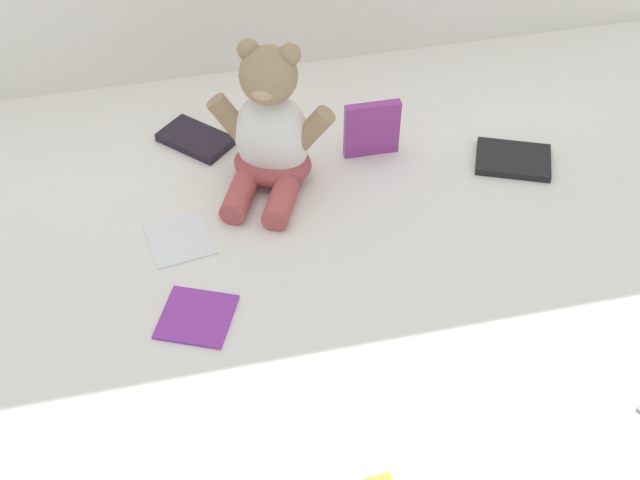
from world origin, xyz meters
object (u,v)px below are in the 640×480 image
(teddy_bear, at_px, (270,133))
(book_case_6, at_px, (513,160))
(book_case_1, at_px, (372,129))
(book_case_0, at_px, (196,139))
(book_case_2, at_px, (179,238))
(book_case_5, at_px, (196,316))

(teddy_bear, distance_m, book_case_6, 0.41)
(book_case_1, bearing_deg, book_case_6, -18.24)
(book_case_0, distance_m, book_case_6, 0.54)
(book_case_0, bearing_deg, teddy_bear, 88.70)
(book_case_0, xyz_separation_m, book_case_1, (0.28, -0.09, 0.04))
(book_case_2, height_order, book_case_6, book_case_6)
(book_case_1, distance_m, book_case_2, 0.37)
(teddy_bear, height_order, book_case_0, teddy_bear)
(book_case_1, bearing_deg, teddy_bear, -169.98)
(book_case_1, bearing_deg, book_case_5, -137.18)
(book_case_1, relative_size, book_case_6, 0.82)
(book_case_1, xyz_separation_m, book_case_2, (-0.34, -0.14, -0.05))
(book_case_2, bearing_deg, book_case_0, 68.22)
(teddy_bear, height_order, book_case_6, teddy_bear)
(book_case_0, bearing_deg, book_case_1, 118.36)
(book_case_0, xyz_separation_m, book_case_6, (0.51, -0.17, -0.00))
(book_case_0, xyz_separation_m, book_case_5, (-0.05, -0.40, -0.00))
(book_case_5, bearing_deg, book_case_2, 26.09)
(teddy_bear, bearing_deg, book_case_6, 17.78)
(book_case_2, xyz_separation_m, book_case_5, (0.01, -0.16, 0.00))
(book_case_0, height_order, book_case_1, book_case_1)
(book_case_6, bearing_deg, book_case_0, -85.77)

